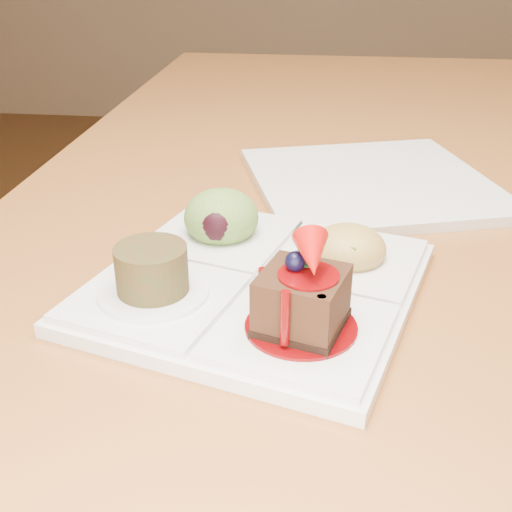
# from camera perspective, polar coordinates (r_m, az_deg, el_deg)

# --- Properties ---
(dining_table) EXTENTS (1.00, 1.80, 0.75)m
(dining_table) POSITION_cam_1_polar(r_m,az_deg,el_deg) (0.78, 15.74, 0.23)
(dining_table) COLOR #9D5C28
(dining_table) RESTS_ON ground
(sampler_plate) EXTENTS (0.31, 0.31, 0.10)m
(sampler_plate) POSITION_cam_1_polar(r_m,az_deg,el_deg) (0.54, -0.00, -1.22)
(sampler_plate) COLOR silver
(sampler_plate) RESTS_ON dining_table
(second_plate) EXTENTS (0.34, 0.34, 0.01)m
(second_plate) POSITION_cam_1_polar(r_m,az_deg,el_deg) (0.78, 10.20, 6.43)
(second_plate) COLOR silver
(second_plate) RESTS_ON dining_table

